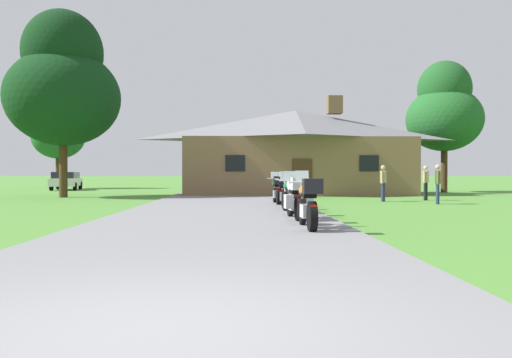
{
  "coord_description": "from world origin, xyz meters",
  "views": [
    {
      "loc": [
        0.65,
        -4.11,
        1.29
      ],
      "look_at": [
        1.31,
        17.99,
        1.05
      ],
      "focal_mm": 36.57,
      "sensor_mm": 36.0,
      "label": 1
    }
  ],
  "objects_px": {
    "bystander_tan_shirt_beside_signpost": "(426,181)",
    "tree_right_of_lodge": "(444,110)",
    "bystander_tan_shirt_near_lodge": "(383,181)",
    "tree_left_near": "(63,84)",
    "motorcycle_white_fourth_in_row": "(284,192)",
    "motorcycle_silver_second_in_row": "(296,199)",
    "tree_left_far": "(58,131)",
    "motorcycle_orange_nearest_to_camera": "(308,203)",
    "motorcycle_green_third_in_row": "(290,195)",
    "motorcycle_green_farthest_in_row": "(277,190)",
    "bystander_olive_shirt_by_tree": "(438,182)",
    "parked_white_suv_far_left": "(66,180)"
  },
  "relations": [
    {
      "from": "motorcycle_orange_nearest_to_camera",
      "to": "bystander_olive_shirt_by_tree",
      "type": "relative_size",
      "value": 1.25
    },
    {
      "from": "bystander_olive_shirt_by_tree",
      "to": "bystander_tan_shirt_near_lodge",
      "type": "bearing_deg",
      "value": -120.22
    },
    {
      "from": "parked_white_suv_far_left",
      "to": "motorcycle_green_third_in_row",
      "type": "bearing_deg",
      "value": -67.57
    },
    {
      "from": "parked_white_suv_far_left",
      "to": "bystander_tan_shirt_beside_signpost",
      "type": "bearing_deg",
      "value": -45.12
    },
    {
      "from": "motorcycle_green_third_in_row",
      "to": "parked_white_suv_far_left",
      "type": "relative_size",
      "value": 0.43
    },
    {
      "from": "motorcycle_silver_second_in_row",
      "to": "bystander_tan_shirt_near_lodge",
      "type": "xyz_separation_m",
      "value": [
        5.05,
        9.75,
        0.32
      ]
    },
    {
      "from": "motorcycle_orange_nearest_to_camera",
      "to": "parked_white_suv_far_left",
      "type": "bearing_deg",
      "value": 115.72
    },
    {
      "from": "tree_right_of_lodge",
      "to": "tree_left_near",
      "type": "relative_size",
      "value": 0.89
    },
    {
      "from": "motorcycle_white_fourth_in_row",
      "to": "motorcycle_silver_second_in_row",
      "type": "bearing_deg",
      "value": -88.63
    },
    {
      "from": "motorcycle_green_third_in_row",
      "to": "tree_left_near",
      "type": "height_order",
      "value": "tree_left_near"
    },
    {
      "from": "parked_white_suv_far_left",
      "to": "bystander_tan_shirt_near_lodge",
      "type": "bearing_deg",
      "value": -49.85
    },
    {
      "from": "motorcycle_silver_second_in_row",
      "to": "motorcycle_orange_nearest_to_camera",
      "type": "bearing_deg",
      "value": -93.06
    },
    {
      "from": "tree_right_of_lodge",
      "to": "motorcycle_white_fourth_in_row",
      "type": "bearing_deg",
      "value": -127.2
    },
    {
      "from": "tree_left_far",
      "to": "tree_right_of_lodge",
      "type": "bearing_deg",
      "value": -18.47
    },
    {
      "from": "motorcycle_white_fourth_in_row",
      "to": "bystander_tan_shirt_near_lodge",
      "type": "height_order",
      "value": "bystander_tan_shirt_near_lodge"
    },
    {
      "from": "motorcycle_green_third_in_row",
      "to": "motorcycle_white_fourth_in_row",
      "type": "xyz_separation_m",
      "value": [
        0.01,
        2.66,
        0.0
      ]
    },
    {
      "from": "motorcycle_green_third_in_row",
      "to": "parked_white_suv_far_left",
      "type": "bearing_deg",
      "value": 115.51
    },
    {
      "from": "tree_left_far",
      "to": "tree_left_near",
      "type": "xyz_separation_m",
      "value": [
        6.06,
        -16.77,
        1.13
      ]
    },
    {
      "from": "bystander_tan_shirt_near_lodge",
      "to": "tree_left_far",
      "type": "xyz_separation_m",
      "value": [
        -22.16,
        21.49,
        4.04
      ]
    },
    {
      "from": "bystander_tan_shirt_beside_signpost",
      "to": "tree_right_of_lodge",
      "type": "relative_size",
      "value": 0.19
    },
    {
      "from": "tree_right_of_lodge",
      "to": "motorcycle_green_third_in_row",
      "type": "bearing_deg",
      "value": -123.15
    },
    {
      "from": "motorcycle_orange_nearest_to_camera",
      "to": "motorcycle_green_third_in_row",
      "type": "distance_m",
      "value": 4.76
    },
    {
      "from": "motorcycle_silver_second_in_row",
      "to": "tree_left_near",
      "type": "distance_m",
      "value": 19.01
    },
    {
      "from": "motorcycle_orange_nearest_to_camera",
      "to": "motorcycle_silver_second_in_row",
      "type": "relative_size",
      "value": 1.0
    },
    {
      "from": "motorcycle_green_farthest_in_row",
      "to": "tree_left_far",
      "type": "height_order",
      "value": "tree_left_far"
    },
    {
      "from": "bystander_tan_shirt_beside_signpost",
      "to": "bystander_olive_shirt_by_tree",
      "type": "height_order",
      "value": "same"
    },
    {
      "from": "tree_right_of_lodge",
      "to": "parked_white_suv_far_left",
      "type": "bearing_deg",
      "value": 168.27
    },
    {
      "from": "tree_left_far",
      "to": "tree_left_near",
      "type": "bearing_deg",
      "value": -70.12
    },
    {
      "from": "bystander_olive_shirt_by_tree",
      "to": "tree_right_of_lodge",
      "type": "relative_size",
      "value": 0.19
    },
    {
      "from": "motorcycle_white_fourth_in_row",
      "to": "bystander_tan_shirt_beside_signpost",
      "type": "xyz_separation_m",
      "value": [
        7.29,
        5.7,
        0.31
      ]
    },
    {
      "from": "motorcycle_white_fourth_in_row",
      "to": "tree_left_far",
      "type": "distance_m",
      "value": 31.63
    },
    {
      "from": "motorcycle_green_third_in_row",
      "to": "tree_right_of_lodge",
      "type": "distance_m",
      "value": 23.19
    },
    {
      "from": "motorcycle_white_fourth_in_row",
      "to": "tree_right_of_lodge",
      "type": "relative_size",
      "value": 0.23
    },
    {
      "from": "motorcycle_white_fourth_in_row",
      "to": "tree_left_near",
      "type": "height_order",
      "value": "tree_left_near"
    },
    {
      "from": "tree_left_far",
      "to": "motorcycle_orange_nearest_to_camera",
      "type": "bearing_deg",
      "value": -62.99
    },
    {
      "from": "bystander_tan_shirt_beside_signpost",
      "to": "tree_left_far",
      "type": "bearing_deg",
      "value": 83.57
    },
    {
      "from": "tree_left_far",
      "to": "parked_white_suv_far_left",
      "type": "distance_m",
      "value": 6.25
    },
    {
      "from": "tree_left_far",
      "to": "parked_white_suv_far_left",
      "type": "height_order",
      "value": "tree_left_far"
    },
    {
      "from": "motorcycle_orange_nearest_to_camera",
      "to": "tree_left_far",
      "type": "distance_m",
      "value": 37.96
    },
    {
      "from": "motorcycle_green_farthest_in_row",
      "to": "tree_left_far",
      "type": "bearing_deg",
      "value": 123.11
    },
    {
      "from": "tree_left_far",
      "to": "bystander_olive_shirt_by_tree",
      "type": "bearing_deg",
      "value": -44.56
    },
    {
      "from": "tree_left_near",
      "to": "motorcycle_silver_second_in_row",
      "type": "bearing_deg",
      "value": -52.65
    },
    {
      "from": "bystander_tan_shirt_near_lodge",
      "to": "bystander_olive_shirt_by_tree",
      "type": "relative_size",
      "value": 1.0
    },
    {
      "from": "motorcycle_green_third_in_row",
      "to": "parked_white_suv_far_left",
      "type": "distance_m",
      "value": 28.96
    },
    {
      "from": "bystander_tan_shirt_near_lodge",
      "to": "tree_left_near",
      "type": "height_order",
      "value": "tree_left_near"
    },
    {
      "from": "motorcycle_white_fourth_in_row",
      "to": "parked_white_suv_far_left",
      "type": "xyz_separation_m",
      "value": [
        -15.16,
        22.01,
        0.16
      ]
    },
    {
      "from": "motorcycle_green_farthest_in_row",
      "to": "bystander_olive_shirt_by_tree",
      "type": "bearing_deg",
      "value": 1.67
    },
    {
      "from": "motorcycle_silver_second_in_row",
      "to": "bystander_olive_shirt_by_tree",
      "type": "distance_m",
      "value": 10.27
    },
    {
      "from": "bystander_tan_shirt_beside_signpost",
      "to": "tree_left_far",
      "type": "relative_size",
      "value": 0.21
    },
    {
      "from": "bystander_tan_shirt_beside_signpost",
      "to": "tree_right_of_lodge",
      "type": "xyz_separation_m",
      "value": [
        5.08,
        10.59,
        4.68
      ]
    }
  ]
}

